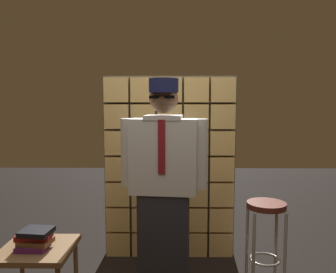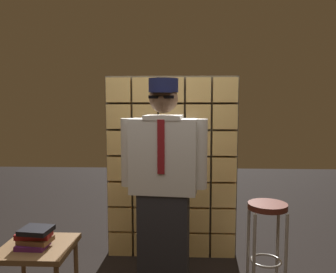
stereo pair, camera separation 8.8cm
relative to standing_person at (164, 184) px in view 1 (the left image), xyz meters
The scene contains 6 objects.
glass_block_wall 0.73m from the standing_person, 86.63° to the left, with size 1.36×0.10×1.89m.
standing_person is the anchor object (origin of this frame).
bar_stool 0.99m from the standing_person, 10.30° to the left, with size 0.34×0.34×0.74m.
side_table 1.10m from the standing_person, 160.45° to the right, with size 0.52×0.52×0.54m.
book_stack 1.06m from the standing_person, 158.73° to the right, with size 0.27×0.21×0.15m.
coffee_mug 1.13m from the standing_person, 165.06° to the right, with size 0.13×0.08×0.09m.
Camera 1 is at (0.03, -2.36, 1.63)m, focal length 37.77 mm.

